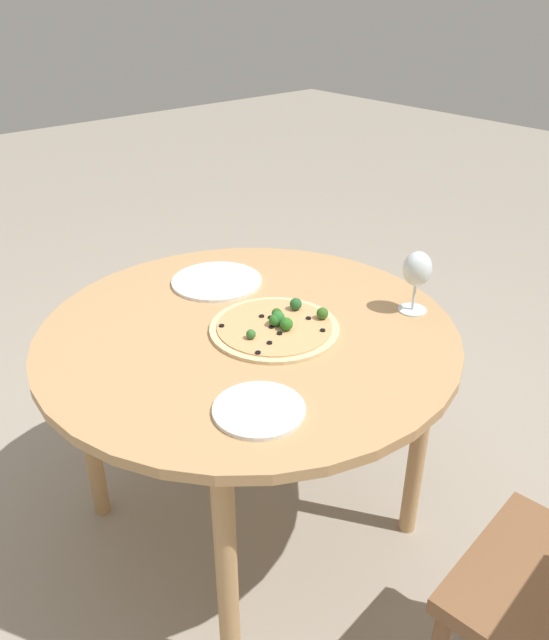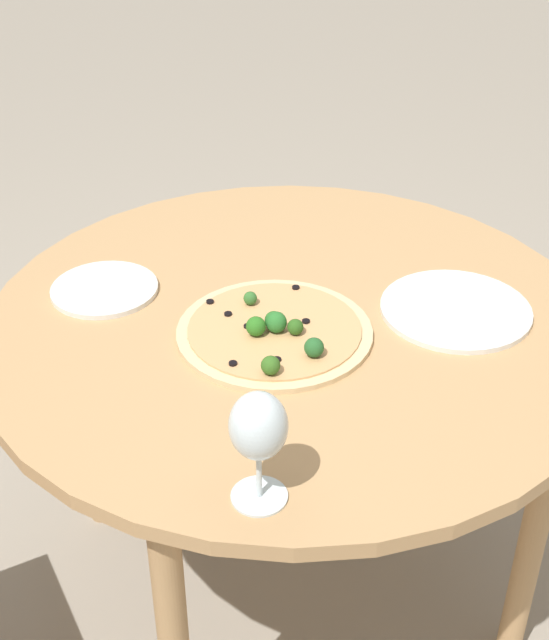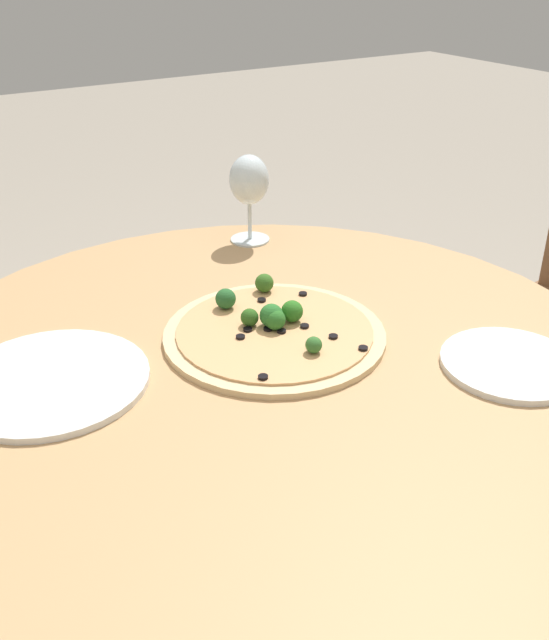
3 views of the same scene
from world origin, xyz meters
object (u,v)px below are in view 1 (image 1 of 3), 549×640
(plate_near, at_px, (217,281))
(pizza, at_px, (276,326))
(wine_glass, at_px, (417,271))
(plate_far, at_px, (259,410))

(plate_near, bearing_deg, pizza, 171.42)
(pizza, distance_m, plate_near, 0.34)
(wine_glass, bearing_deg, plate_far, 96.95)
(wine_glass, bearing_deg, pizza, 65.02)
(plate_near, bearing_deg, plate_far, 151.84)
(plate_far, bearing_deg, plate_near, -28.16)
(pizza, height_order, plate_near, pizza)
(pizza, height_order, wine_glass, wine_glass)
(pizza, bearing_deg, plate_near, -8.58)
(plate_near, xyz_separation_m, plate_far, (-0.57, 0.31, 0.00))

